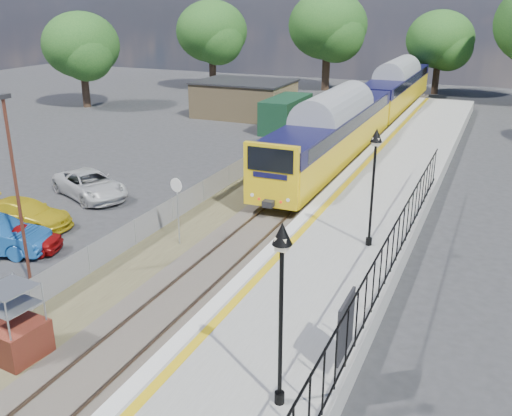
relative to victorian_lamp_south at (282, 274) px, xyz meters
The scene contains 17 objects.
ground 8.05m from the victorian_lamp_south, 143.97° to the left, with size 120.00×120.00×0.00m, color #2D2D30.
track_bed 15.50m from the victorian_lamp_south, 113.60° to the left, with size 5.90×80.00×0.29m.
platform 12.67m from the victorian_lamp_south, 96.18° to the left, with size 5.00×70.00×0.90m, color gray.
platform_edge 12.92m from the victorian_lamp_south, 105.65° to the left, with size 0.90×70.00×0.01m.
victorian_lamp_south is the anchor object (origin of this frame).
victorian_lamp_north 10.00m from the victorian_lamp_south, 91.15° to the left, with size 0.44×0.44×4.60m.
palisade_fence 6.79m from the victorian_lamp_south, 80.47° to the left, with size 0.12×26.00×2.00m.
wire_fence 19.07m from the victorian_lamp_south, 121.23° to the left, with size 0.06×52.00×1.20m.
outbuilding 38.94m from the victorian_lamp_south, 114.99° to the left, with size 10.80×10.10×3.12m.
tree_line 46.24m from the victorian_lamp_south, 95.09° to the left, with size 56.80×43.80×11.88m.
train 33.79m from the victorian_lamp_south, 99.38° to the left, with size 2.82×40.83×3.51m.
brick_plinth 8.73m from the victorian_lamp_south, behind, with size 1.59×1.59×2.33m.
speed_sign 12.12m from the victorian_lamp_south, 132.44° to the left, with size 0.60×0.15×3.00m.
carpark_lamp 12.01m from the victorian_lamp_south, 162.10° to the left, with size 0.25×0.50×6.93m.
car_red 15.31m from the victorian_lamp_south, 158.17° to the left, with size 1.44×3.57×1.22m, color #A40F0F.
car_yellow 17.76m from the victorian_lamp_south, 153.53° to the left, with size 1.83×4.50×1.31m, color gold.
car_white 20.21m from the victorian_lamp_south, 141.63° to the left, with size 2.30×5.00×1.39m, color silver.
Camera 1 is at (9.44, -14.37, 9.89)m, focal length 40.00 mm.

